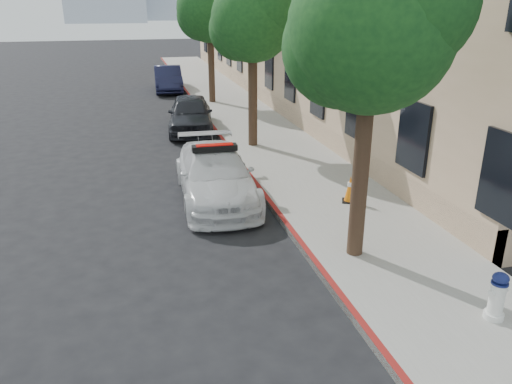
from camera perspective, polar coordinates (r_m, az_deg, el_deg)
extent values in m
plane|color=black|center=(10.91, -7.47, -4.59)|extent=(120.00, 120.00, 0.00)
cube|color=gray|center=(20.86, -1.19, 8.22)|extent=(3.20, 50.00, 0.15)
cube|color=maroon|center=(20.57, -5.40, 7.95)|extent=(0.12, 50.00, 0.15)
cylinder|color=black|center=(9.21, 11.87, 2.33)|extent=(0.30, 0.30, 3.30)
sphere|color=#133C17|center=(8.76, 13.11, 17.68)|extent=(2.80, 2.80, 2.80)
sphere|color=#133C17|center=(8.68, 16.79, 19.98)|extent=(2.24, 2.24, 2.24)
sphere|color=#133C17|center=(8.90, 9.96, 16.00)|extent=(2.10, 2.10, 2.10)
cylinder|color=black|center=(16.55, -0.37, 10.77)|extent=(0.30, 0.30, 3.19)
sphere|color=#133C17|center=(16.30, -0.39, 19.08)|extent=(2.60, 2.60, 2.60)
sphere|color=#133C17|center=(16.11, 1.35, 20.48)|extent=(2.08, 2.08, 2.08)
sphere|color=#133C17|center=(16.52, -1.89, 18.06)|extent=(1.95, 1.95, 1.95)
cylinder|color=black|center=(24.29, -5.13, 14.22)|extent=(0.30, 0.30, 3.41)
sphere|color=#133C17|center=(24.13, -5.33, 20.13)|extent=(3.00, 3.00, 3.00)
sphere|color=#133C17|center=(24.38, -6.29, 19.40)|extent=(2.25, 2.25, 2.25)
imported|color=silver|center=(12.44, -4.66, 1.96)|extent=(1.95, 4.46, 1.28)
cube|color=black|center=(12.23, -4.75, 5.05)|extent=(1.11, 0.32, 0.14)
cube|color=#A50A07|center=(12.22, -4.76, 5.32)|extent=(0.91, 0.25, 0.06)
imported|color=black|center=(19.29, -7.49, 8.84)|extent=(2.11, 4.17, 1.36)
imported|color=#141633|center=(28.61, -10.02, 12.62)|extent=(1.61, 4.16, 1.35)
cylinder|color=white|center=(8.63, 25.50, -12.59)|extent=(0.30, 0.30, 0.09)
cylinder|color=white|center=(8.48, 25.82, -10.85)|extent=(0.23, 0.23, 0.52)
ellipsoid|color=navy|center=(8.31, 26.20, -8.82)|extent=(0.24, 0.24, 0.17)
cylinder|color=white|center=(8.42, 25.95, -10.17)|extent=(0.33, 0.14, 0.09)
cylinder|color=white|center=(8.42, 25.95, -10.17)|extent=(0.12, 0.18, 0.09)
cube|color=black|center=(12.26, 10.61, -1.00)|extent=(0.45, 0.45, 0.03)
cone|color=orange|center=(12.14, 10.71, 0.42)|extent=(0.26, 0.26, 0.62)
cylinder|color=white|center=(12.11, 10.74, 0.88)|extent=(0.14, 0.14, 0.09)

